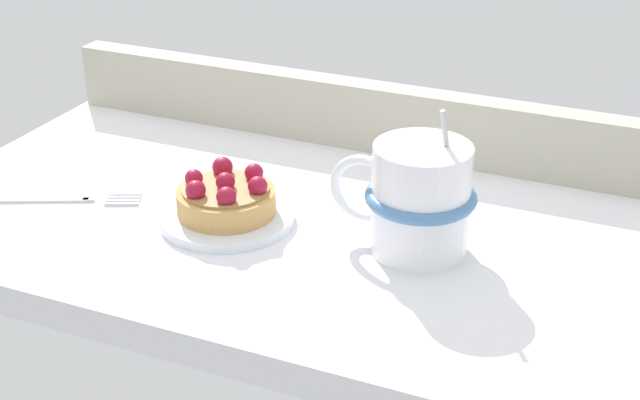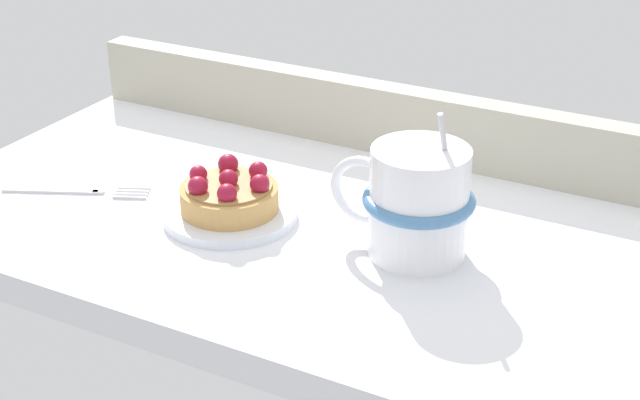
# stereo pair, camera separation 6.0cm
# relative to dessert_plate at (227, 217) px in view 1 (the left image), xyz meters

# --- Properties ---
(ground_plane) EXTENTS (0.80, 0.43, 0.03)m
(ground_plane) POSITION_rel_dessert_plate_xyz_m (0.08, 0.03, -0.02)
(ground_plane) COLOR white
(window_rail_back) EXTENTS (0.78, 0.03, 0.08)m
(window_rail_back) POSITION_rel_dessert_plate_xyz_m (0.08, 0.23, 0.03)
(window_rail_back) COLOR #B2AD99
(window_rail_back) RESTS_ON ground_plane
(dessert_plate) EXTENTS (0.13, 0.13, 0.01)m
(dessert_plate) POSITION_rel_dessert_plate_xyz_m (0.00, 0.00, 0.00)
(dessert_plate) COLOR silver
(dessert_plate) RESTS_ON ground_plane
(raspberry_tart) EXTENTS (0.10, 0.10, 0.04)m
(raspberry_tart) POSITION_rel_dessert_plate_xyz_m (-0.00, 0.00, 0.02)
(raspberry_tart) COLOR tan
(raspberry_tart) RESTS_ON dessert_plate
(coffee_mug) EXTENTS (0.14, 0.10, 0.14)m
(coffee_mug) POSITION_rel_dessert_plate_xyz_m (0.19, 0.02, 0.05)
(coffee_mug) COLOR white
(coffee_mug) RESTS_ON ground_plane
(dessert_fork) EXTENTS (0.15, 0.08, 0.01)m
(dessert_fork) POSITION_rel_dessert_plate_xyz_m (-0.17, -0.03, -0.00)
(dessert_fork) COLOR silver
(dessert_fork) RESTS_ON ground_plane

